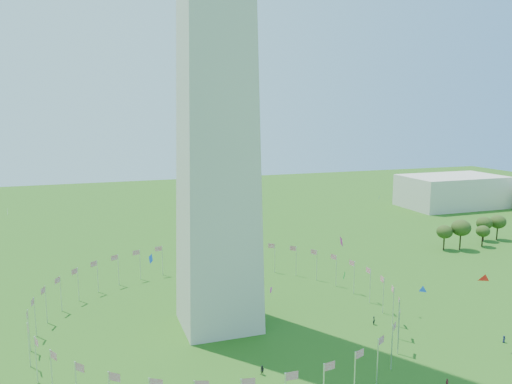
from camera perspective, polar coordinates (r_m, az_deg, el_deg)
flag_ring at (r=117.87m, az=-4.28°, el=-12.83°), size 80.24×80.24×9.00m
gov_building_east_a at (r=274.73m, az=21.46°, el=0.09°), size 50.00×30.00×16.00m
kites_aloft at (r=93.18m, az=9.85°, el=-7.96°), size 115.77×74.43×36.65m
tree_line_east at (r=204.68m, az=25.67°, el=-4.08°), size 52.84×15.65×10.64m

